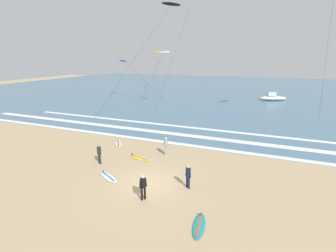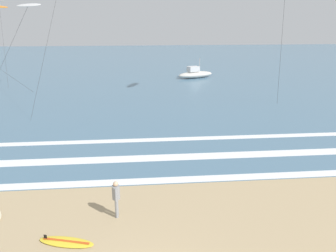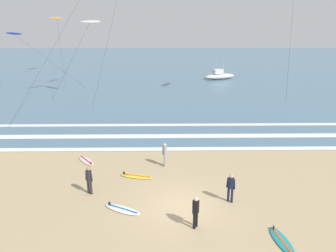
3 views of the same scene
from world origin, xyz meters
The scene contains 18 objects.
ground_plane centered at (0.00, 0.00, 0.00)m, with size 160.00×160.00×0.00m, color tan.
ocean_surface centered at (0.00, 52.62, 0.01)m, with size 140.00×90.00×0.01m, color slate.
wave_foam_shoreline centered at (-0.70, 8.02, 0.01)m, with size 52.13×0.68×0.01m, color white.
wave_foam_mid_break centered at (-1.45, 10.90, 0.01)m, with size 56.76×0.95×0.01m, color white.
wave_foam_outer_break centered at (-0.70, 13.97, 0.01)m, with size 48.03×0.67×0.01m, color white.
surfer_left_far centered at (0.53, -1.84, 0.96)m, with size 0.36×0.47×1.60m.
surfer_background_far centered at (-5.05, 1.42, 0.96)m, with size 0.48×0.33×1.60m.
surfer_right_near centered at (2.58, 0.43, 0.96)m, with size 0.48×0.34×1.60m.
surfer_mid_group centered at (-0.86, 5.04, 0.96)m, with size 0.32×0.51×1.60m.
surfboard_left_pile centered at (-3.05, -0.31, 0.05)m, with size 2.13×1.53×0.25m.
surfboard_right_spare centered at (-6.24, 5.90, 0.05)m, with size 1.71×2.05×0.25m.
surfboard_near_water centered at (4.22, -2.94, 0.05)m, with size 0.88×2.16×0.25m.
surfboard_foreground_flat centered at (-2.62, 3.45, 0.05)m, with size 2.18×1.13×0.25m.
kite_blue_high_left centered at (-20.37, 30.23, 7.40)m, with size 10.49×2.32×7.67m.
kite_black_high_right centered at (-6.71, 21.21, 15.09)m, with size 9.34×9.84×15.45m.
kite_white_far_left centered at (-9.36, 25.22, 8.93)m, with size 6.72×2.50×9.19m.
kite_orange_far_right centered at (-18.70, 43.67, 9.36)m, with size 4.48×12.03×9.64m.
offshore_boat centered at (8.11, 38.18, 0.55)m, with size 5.46×3.45×2.70m.
Camera 1 is at (6.63, -13.15, 8.19)m, focal length 26.03 mm.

